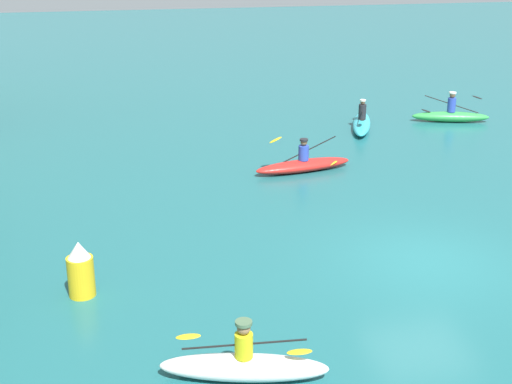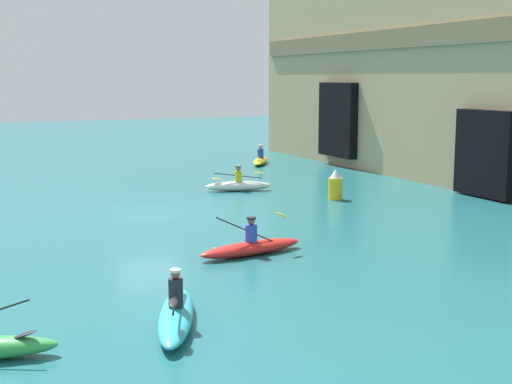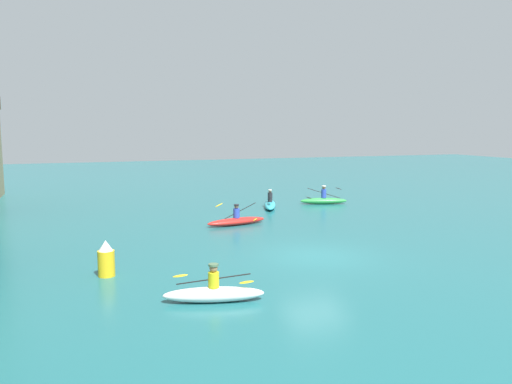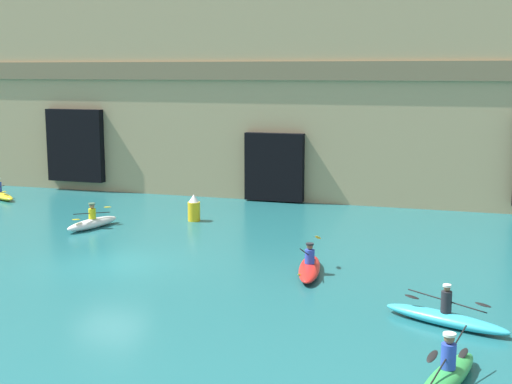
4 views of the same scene
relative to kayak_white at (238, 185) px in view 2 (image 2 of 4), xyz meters
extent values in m
plane|color=#1E6066|center=(3.66, -5.13, -0.26)|extent=(120.00, 120.00, 0.00)
cube|color=#79674A|center=(6.53, 8.80, 6.60)|extent=(43.46, 0.24, 0.96)
cube|color=black|center=(-6.03, 8.70, 2.36)|extent=(3.47, 0.70, 4.14)
cube|color=black|center=(5.87, 8.70, 1.60)|extent=(3.16, 0.70, 3.57)
ellipsoid|color=white|center=(0.00, 0.00, -0.05)|extent=(1.35, 3.02, 0.43)
cylinder|color=gold|center=(0.00, 0.00, 0.40)|extent=(0.32, 0.32, 0.45)
sphere|color=#9E704C|center=(0.00, 0.00, 0.74)|extent=(0.24, 0.24, 0.24)
cylinder|color=#4C6B4C|center=(0.00, 0.00, 0.84)|extent=(0.30, 0.30, 0.06)
cylinder|color=black|center=(0.00, 0.00, 0.42)|extent=(0.61, 2.08, 0.30)
ellipsoid|color=yellow|center=(-0.25, -0.92, 0.30)|extent=(0.29, 0.47, 0.10)
ellipsoid|color=yellow|center=(0.25, 0.92, 0.54)|extent=(0.29, 0.47, 0.10)
ellipsoid|color=red|center=(10.79, -4.13, -0.07)|extent=(1.27, 3.38, 0.38)
cylinder|color=#2D47B7|center=(10.79, -4.13, 0.36)|extent=(0.34, 0.34, 0.48)
sphere|color=brown|center=(10.79, -4.13, 0.71)|extent=(0.22, 0.22, 0.22)
cylinder|color=#232328|center=(10.79, -4.13, 0.80)|extent=(0.27, 0.27, 0.06)
cylinder|color=black|center=(10.79, -4.13, 0.38)|extent=(0.21, 2.07, 1.02)
ellipsoid|color=yellow|center=(10.71, -5.05, -0.06)|extent=(0.21, 0.43, 0.23)
ellipsoid|color=yellow|center=(10.87, -3.21, 0.82)|extent=(0.21, 0.43, 0.23)
ellipsoid|color=yellow|center=(-8.72, 5.06, -0.08)|extent=(3.33, 2.42, 0.35)
cylinder|color=#2D47B7|center=(-8.72, 5.06, 0.36)|extent=(0.35, 0.35, 0.54)
sphere|color=tan|center=(-8.72, 5.06, 0.74)|extent=(0.22, 0.22, 0.22)
cylinder|color=silver|center=(-8.72, 5.06, 0.84)|extent=(0.28, 0.28, 0.06)
cylinder|color=black|center=(-8.72, 5.06, 0.39)|extent=(1.67, 1.16, 0.41)
ellipsoid|color=yellow|center=(-8.00, 4.56, 0.23)|extent=(0.47, 0.40, 0.13)
ellipsoid|color=yellow|center=(-9.45, 5.55, 0.55)|extent=(0.47, 0.40, 0.13)
ellipsoid|color=#33B2C6|center=(15.48, -7.86, -0.07)|extent=(3.58, 1.94, 0.37)
cylinder|color=#232328|center=(15.48, -7.86, 0.41)|extent=(0.29, 0.29, 0.59)
sphere|color=brown|center=(15.48, -7.86, 0.80)|extent=(0.18, 0.18, 0.18)
cylinder|color=silver|center=(15.48, -7.86, 0.87)|extent=(0.23, 0.23, 0.06)
cylinder|color=black|center=(15.48, -7.86, 0.44)|extent=(2.14, 0.83, 0.25)
ellipsoid|color=black|center=(16.43, -8.21, 0.53)|extent=(0.48, 0.32, 0.09)
ellipsoid|color=black|center=(14.53, -7.50, 0.34)|extent=(0.48, 0.32, 0.09)
ellipsoid|color=black|center=(16.01, -10.84, 0.17)|extent=(0.30, 0.47, 0.18)
cylinder|color=yellow|center=(3.69, 2.78, 0.18)|extent=(0.57, 0.57, 0.89)
cone|color=white|center=(3.69, 2.78, 0.81)|extent=(0.48, 0.48, 0.36)
camera|label=1|loc=(-10.34, 2.04, 7.04)|focal=50.00mm
camera|label=2|loc=(28.73, -12.03, 4.67)|focal=50.00mm
camera|label=3|loc=(-13.56, 3.60, 4.76)|focal=35.00mm
camera|label=4|loc=(16.12, -27.15, 6.63)|focal=50.00mm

